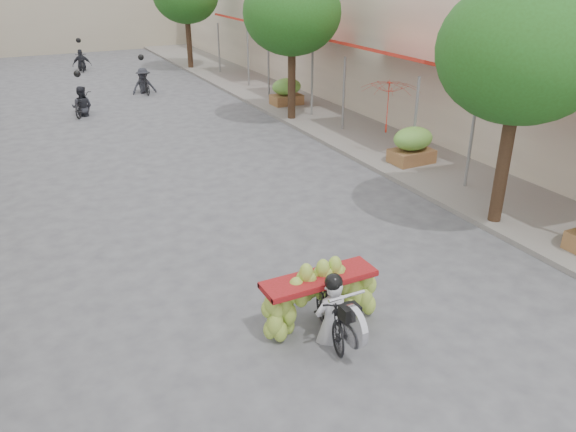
# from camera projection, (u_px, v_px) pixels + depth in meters

# --- Properties ---
(ground) EXTENTS (120.00, 120.00, 0.00)m
(ground) POSITION_uv_depth(u_px,v_px,m) (415.00, 425.00, 7.23)
(ground) COLOR #58585D
(ground) RESTS_ON ground
(sidewalk_right) EXTENTS (4.00, 60.00, 0.12)m
(sidewalk_right) POSITION_uv_depth(u_px,v_px,m) (316.00, 109.00, 22.24)
(sidewalk_right) COLOR gray
(sidewalk_right) RESTS_ON ground
(shophouse_row_right) EXTENTS (9.77, 40.00, 6.00)m
(shophouse_row_right) POSITION_uv_depth(u_px,v_px,m) (439.00, 27.00, 22.25)
(shophouse_row_right) COLOR beige
(shophouse_row_right) RESTS_ON ground
(street_tree_near) EXTENTS (3.40, 3.40, 5.25)m
(street_tree_near) POSITION_uv_depth(u_px,v_px,m) (522.00, 52.00, 11.11)
(street_tree_near) COLOR #3A2719
(street_tree_near) RESTS_ON ground
(street_tree_mid) EXTENTS (3.40, 3.40, 5.25)m
(street_tree_mid) POSITION_uv_depth(u_px,v_px,m) (292.00, 13.00, 19.22)
(street_tree_mid) COLOR #3A2719
(street_tree_mid) RESTS_ON ground
(produce_crate_mid) EXTENTS (1.20, 0.88, 1.16)m
(produce_crate_mid) POSITION_uv_depth(u_px,v_px,m) (413.00, 143.00, 15.97)
(produce_crate_mid) COLOR brown
(produce_crate_mid) RESTS_ON ground
(produce_crate_far) EXTENTS (1.20, 0.88, 1.16)m
(produce_crate_far) POSITION_uv_depth(u_px,v_px,m) (287.00, 90.00, 22.45)
(produce_crate_far) COLOR brown
(produce_crate_far) RESTS_ON ground
(banana_motorbike) EXTENTS (2.20, 1.77, 1.98)m
(banana_motorbike) POSITION_uv_depth(u_px,v_px,m) (325.00, 296.00, 8.75)
(banana_motorbike) COLOR black
(banana_motorbike) RESTS_ON ground
(market_umbrella) EXTENTS (1.99, 1.99, 1.56)m
(market_umbrella) POSITION_uv_depth(u_px,v_px,m) (391.00, 79.00, 15.82)
(market_umbrella) COLOR red
(market_umbrella) RESTS_ON ground
(pedestrian) EXTENTS (0.78, 0.47, 1.56)m
(pedestrian) POSITION_uv_depth(u_px,v_px,m) (284.00, 84.00, 22.54)
(pedestrian) COLOR white
(pedestrian) RESTS_ON ground
(bg_motorbike_a) EXTENTS (1.14, 1.58, 1.95)m
(bg_motorbike_a) POSITION_uv_depth(u_px,v_px,m) (81.00, 96.00, 21.23)
(bg_motorbike_a) COLOR black
(bg_motorbike_a) RESTS_ON ground
(bg_motorbike_b) EXTENTS (1.07, 1.76, 1.95)m
(bg_motorbike_b) POSITION_uv_depth(u_px,v_px,m) (143.00, 74.00, 24.72)
(bg_motorbike_b) COLOR black
(bg_motorbike_b) RESTS_ON ground
(bg_motorbike_c) EXTENTS (1.02, 1.51, 1.95)m
(bg_motorbike_c) POSITION_uv_depth(u_px,v_px,m) (81.00, 55.00, 29.81)
(bg_motorbike_c) COLOR black
(bg_motorbike_c) RESTS_ON ground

